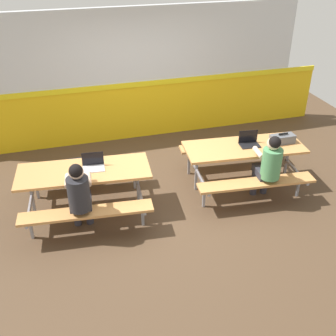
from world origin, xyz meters
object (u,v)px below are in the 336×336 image
object	(u,v)px
picnic_table_left	(85,179)
student_nearer	(79,193)
student_further	(269,164)
toolbox_grey	(282,139)
laptop_silver	(93,165)
laptop_dark	(249,142)
backpack_dark	(78,171)
picnic_table_right	(243,155)

from	to	relation	value
picnic_table_left	student_nearer	world-z (taller)	student_nearer
student_further	toolbox_grey	world-z (taller)	student_further
laptop_silver	laptop_dark	world-z (taller)	same
laptop_silver	toolbox_grey	size ratio (longest dim) A/B	0.85
picnic_table_left	student_further	size ratio (longest dim) A/B	1.66
picnic_table_left	laptop_dark	xyz separation A→B (m)	(2.70, 0.07, 0.21)
student_nearer	toolbox_grey	xyz separation A→B (m)	(3.38, 0.53, 0.10)
student_nearer	student_further	bearing A→B (deg)	0.25
picnic_table_left	backpack_dark	xyz separation A→B (m)	(-0.06, 0.88, -0.36)
picnic_table_right	laptop_silver	size ratio (longest dim) A/B	5.92
laptop_silver	student_further	bearing A→B (deg)	-12.13
picnic_table_left	toolbox_grey	bearing A→B (deg)	-0.40
student_nearer	laptop_dark	world-z (taller)	student_nearer
picnic_table_left	picnic_table_right	world-z (taller)	same
toolbox_grey	backpack_dark	world-z (taller)	toolbox_grey
student_nearer	backpack_dark	distance (m)	1.51
student_nearer	laptop_dark	distance (m)	2.89
picnic_table_left	backpack_dark	distance (m)	0.95
picnic_table_right	student_further	bearing A→B (deg)	-75.65
picnic_table_right	picnic_table_left	bearing A→B (deg)	-179.18
student_nearer	picnic_table_left	bearing A→B (deg)	77.68
picnic_table_right	laptop_dark	xyz separation A→B (m)	(0.10, 0.03, 0.21)
student_further	backpack_dark	bearing A→B (deg)	153.28
student_further	laptop_dark	xyz separation A→B (m)	(-0.05, 0.60, 0.08)
laptop_dark	student_further	bearing A→B (deg)	-85.17
student_nearer	backpack_dark	size ratio (longest dim) A/B	2.74
student_nearer	student_further	world-z (taller)	same
student_further	laptop_silver	distance (m)	2.66
picnic_table_right	laptop_silver	world-z (taller)	laptop_silver
student_nearer	laptop_silver	distance (m)	0.64
laptop_dark	toolbox_grey	distance (m)	0.56
picnic_table_right	student_nearer	size ratio (longest dim) A/B	1.66
picnic_table_left	picnic_table_right	bearing A→B (deg)	0.82
picnic_table_right	laptop_dark	world-z (taller)	laptop_dark
picnic_table_left	student_further	bearing A→B (deg)	-11.01
laptop_silver	toolbox_grey	bearing A→B (deg)	-0.86
student_nearer	laptop_silver	world-z (taller)	student_nearer
picnic_table_left	student_nearer	bearing A→B (deg)	-102.32
student_further	laptop_dark	bearing A→B (deg)	94.83
backpack_dark	toolbox_grey	bearing A→B (deg)	-15.21
toolbox_grey	backpack_dark	size ratio (longest dim) A/B	0.91
picnic_table_left	student_nearer	xyz separation A→B (m)	(-0.12, -0.55, 0.13)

